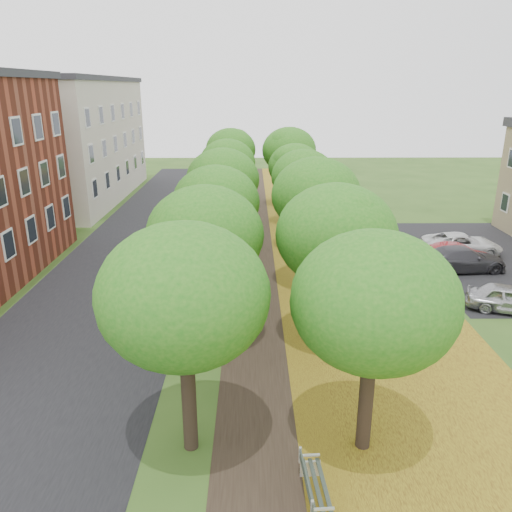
{
  "coord_description": "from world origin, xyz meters",
  "views": [
    {
      "loc": [
        -0.49,
        -11.52,
        9.56
      ],
      "look_at": [
        -0.31,
        9.23,
        2.5
      ],
      "focal_mm": 35.0,
      "sensor_mm": 36.0,
      "label": 1
    }
  ],
  "objects_px": {
    "car_silver": "(510,299)",
    "car_red": "(457,256)",
    "car_white": "(462,244)",
    "car_grey": "(463,259)",
    "bench": "(314,487)"
  },
  "relations": [
    {
      "from": "car_silver",
      "to": "car_red",
      "type": "xyz_separation_m",
      "value": [
        0.0,
        6.0,
        -0.01
      ]
    },
    {
      "from": "car_white",
      "to": "car_red",
      "type": "bearing_deg",
      "value": 155.79
    },
    {
      "from": "bench",
      "to": "car_white",
      "type": "xyz_separation_m",
      "value": [
        11.12,
        18.87,
        0.17
      ]
    },
    {
      "from": "car_white",
      "to": "car_grey",
      "type": "bearing_deg",
      "value": 162.27
    },
    {
      "from": "bench",
      "to": "car_white",
      "type": "relative_size",
      "value": 0.42
    },
    {
      "from": "car_red",
      "to": "car_white",
      "type": "distance_m",
      "value": 2.39
    },
    {
      "from": "car_red",
      "to": "bench",
      "type": "bearing_deg",
      "value": 169.57
    },
    {
      "from": "car_red",
      "to": "car_white",
      "type": "height_order",
      "value": "car_white"
    },
    {
      "from": "car_grey",
      "to": "car_white",
      "type": "bearing_deg",
      "value": -26.8
    },
    {
      "from": "car_red",
      "to": "car_white",
      "type": "bearing_deg",
      "value": -7.28
    },
    {
      "from": "bench",
      "to": "car_red",
      "type": "distance_m",
      "value": 19.52
    },
    {
      "from": "car_silver",
      "to": "car_grey",
      "type": "distance_m",
      "value": 5.25
    },
    {
      "from": "car_red",
      "to": "car_silver",
      "type": "bearing_deg",
      "value": -159.56
    },
    {
      "from": "car_silver",
      "to": "car_red",
      "type": "distance_m",
      "value": 6.0
    },
    {
      "from": "bench",
      "to": "car_white",
      "type": "bearing_deg",
      "value": -34.09
    }
  ]
}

